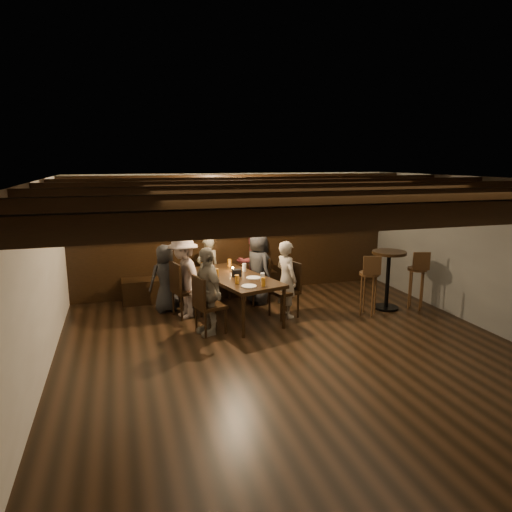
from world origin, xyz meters
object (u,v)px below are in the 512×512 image
object	(u,v)px
person_bench_left	(166,278)
person_left_far	(207,291)
chair_left_near	(186,300)
person_bench_centre	(208,269)
chair_left_far	(209,316)
chair_right_far	(285,300)
person_right_far	(286,279)
person_bench_right	(252,262)
dining_table	(235,279)
chair_right_near	(257,289)
person_right_near	(258,268)
bar_stool_left	(368,293)
high_top_table	(388,271)
person_left_near	(184,277)
bar_stool_right	(416,287)

from	to	relation	value
person_bench_left	person_left_far	world-z (taller)	person_left_far
chair_left_near	person_bench_centre	distance (m)	0.99
chair_left_far	person_bench_centre	bearing A→B (deg)	154.38
chair_right_far	person_right_far	world-z (taller)	person_right_far
person_right_far	chair_right_far	bearing A→B (deg)	90.00
person_bench_centre	person_left_far	world-z (taller)	person_left_far
person_left_far	person_bench_right	bearing A→B (deg)	129.29
person_bench_centre	dining_table	bearing A→B (deg)	90.00
chair_left_near	chair_right_near	size ratio (longest dim) A/B	1.12
person_right_near	person_bench_left	bearing A→B (deg)	74.74
chair_left_near	bar_stool_left	size ratio (longest dim) A/B	0.90
bar_stool_left	high_top_table	bearing A→B (deg)	39.93
person_left_near	person_right_far	size ratio (longest dim) A/B	1.08
person_left_near	bar_stool_right	world-z (taller)	person_left_near
dining_table	person_bench_centre	xyz separation A→B (m)	(-0.28, 1.01, -0.04)
chair_right_far	person_right_near	world-z (taller)	person_right_near
chair_right_near	person_bench_right	distance (m)	0.65
chair_left_far	person_left_near	world-z (taller)	person_left_near
bar_stool_left	person_bench_left	bearing A→B (deg)	177.50
person_left_near	person_right_near	xyz separation A→B (m)	(1.45, 0.40, -0.03)
chair_left_near	person_right_far	size ratio (longest dim) A/B	0.74
person_left_far	chair_right_far	bearing A→B (deg)	90.00
chair_left_near	person_right_near	distance (m)	1.52
person_bench_right	person_right_far	xyz separation A→B (m)	(0.21, -1.34, -0.03)
chair_right_near	person_bench_right	bearing A→B (deg)	-22.00
person_bench_left	person_right_near	size ratio (longest dim) A/B	0.89
person_bench_centre	person_right_near	bearing A→B (deg)	141.34
bar_stool_right	chair_left_near	bearing A→B (deg)	-175.07
chair_right_far	high_top_table	xyz separation A→B (m)	(1.92, -0.14, 0.41)
person_left_near	person_left_far	bearing A→B (deg)	-0.00
chair_right_far	person_right_near	bearing A→B (deg)	-1.91
dining_table	chair_left_near	world-z (taller)	chair_left_near
chair_right_near	person_right_near	distance (m)	0.42
person_bench_right	person_left_far	bearing A→B (deg)	39.29
chair_left_near	person_left_near	bearing A→B (deg)	-90.00
chair_right_near	person_left_far	xyz separation A→B (m)	(-1.18, -1.26, 0.42)
person_left_far	person_right_near	xyz separation A→B (m)	(1.21, 1.26, -0.01)
high_top_table	person_bench_centre	bearing A→B (deg)	155.07
person_bench_centre	high_top_table	bearing A→B (deg)	139.79
chair_left_far	bar_stool_left	xyz separation A→B (m)	(2.81, 0.03, 0.12)
chair_right_near	person_left_far	bearing A→B (deg)	121.51
chair_left_far	person_right_near	bearing A→B (deg)	121.49
person_left_near	chair_right_near	bearing A→B (deg)	90.00
chair_right_near	bar_stool_left	xyz separation A→B (m)	(1.66, -1.21, 0.14)
person_right_far	bar_stool_left	distance (m)	1.46
chair_left_near	chair_right_far	bearing A→B (deg)	58.00
person_left_near	person_right_near	world-z (taller)	person_left_near
person_left_far	bar_stool_right	xyz separation A→B (m)	(3.84, 0.09, -0.28)
dining_table	chair_left_far	world-z (taller)	chair_left_far
chair_left_far	person_right_far	size ratio (longest dim) A/B	0.70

